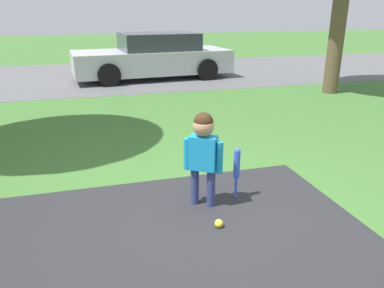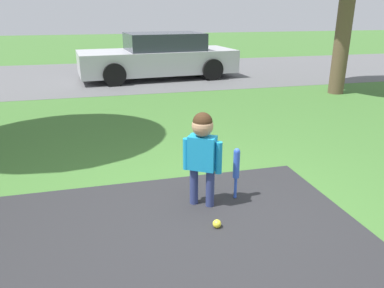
{
  "view_description": "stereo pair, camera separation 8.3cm",
  "coord_description": "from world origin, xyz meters",
  "views": [
    {
      "loc": [
        -1.09,
        -2.94,
        1.88
      ],
      "look_at": [
        -0.05,
        0.7,
        0.52
      ],
      "focal_mm": 35.0,
      "sensor_mm": 36.0,
      "label": 1
    },
    {
      "loc": [
        -1.01,
        -2.97,
        1.88
      ],
      "look_at": [
        -0.05,
        0.7,
        0.52
      ],
      "focal_mm": 35.0,
      "sensor_mm": 36.0,
      "label": 2
    }
  ],
  "objects": [
    {
      "name": "sports_ball",
      "position": [
        -0.04,
        -0.15,
        0.04
      ],
      "size": [
        0.08,
        0.08,
        0.08
      ],
      "color": "yellow",
      "rests_on": "ground"
    },
    {
      "name": "ground_plane",
      "position": [
        0.0,
        0.0,
        0.0
      ],
      "size": [
        60.0,
        60.0,
        0.0
      ],
      "primitive_type": "plane",
      "color": "#3D6B2D"
    },
    {
      "name": "street_strip",
      "position": [
        0.0,
        8.78,
        0.0
      ],
      "size": [
        40.0,
        6.0,
        0.01
      ],
      "color": "#59595B",
      "rests_on": "ground"
    },
    {
      "name": "parked_car",
      "position": [
        0.84,
        7.98,
        0.6
      ],
      "size": [
        4.55,
        2.24,
        1.27
      ],
      "rotation": [
        0.0,
        0.0,
        3.22
      ],
      "color": "#B7B7BC",
      "rests_on": "ground"
    },
    {
      "name": "baseball_bat",
      "position": [
        0.33,
        0.35,
        0.36
      ],
      "size": [
        0.07,
        0.07,
        0.56
      ],
      "color": "blue",
      "rests_on": "ground"
    },
    {
      "name": "child",
      "position": [
        -0.05,
        0.3,
        0.63
      ],
      "size": [
        0.34,
        0.27,
        0.98
      ],
      "rotation": [
        0.0,
        0.0,
        -0.58
      ],
      "color": "navy",
      "rests_on": "ground"
    }
  ]
}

